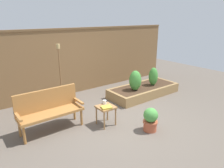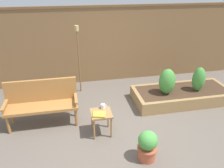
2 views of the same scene
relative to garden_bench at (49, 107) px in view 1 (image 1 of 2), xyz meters
The scene contains 11 objects.
ground_plane 1.73m from the garden_bench, 25.60° to the right, with size 14.00×14.00×0.00m, color #60564C.
fence_back 2.46m from the garden_bench, 51.97° to the left, with size 8.40×0.14×2.16m.
garden_bench is the anchor object (origin of this frame).
side_table 1.30m from the garden_bench, 28.66° to the right, with size 0.40×0.40×0.48m.
cup_on_table 1.29m from the garden_bench, 21.85° to the right, with size 0.12×0.09×0.09m.
book_on_table 1.30m from the garden_bench, 33.06° to the right, with size 0.23×0.19×0.04m, color gold.
potted_boxwood 2.31m from the garden_bench, 39.09° to the right, with size 0.34×0.34×0.55m.
raised_planter_bed 3.34m from the garden_bench, ahead, with size 2.40×1.00×0.30m.
shrub_near_bench 2.83m from the garden_bench, ahead, with size 0.38×0.38×0.62m.
shrub_far_corner 3.64m from the garden_bench, ahead, with size 0.30×0.30×0.60m.
tiki_torch 1.67m from the garden_bench, 55.95° to the left, with size 0.10×0.10×1.77m.
Camera 1 is at (-2.95, -3.60, 2.51)m, focal length 33.43 mm.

